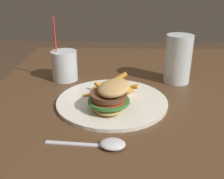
{
  "coord_description": "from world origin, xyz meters",
  "views": [
    {
      "loc": [
        0.63,
        -0.1,
        1.11
      ],
      "look_at": [
        -0.04,
        -0.13,
        0.81
      ],
      "focal_mm": 42.0,
      "sensor_mm": 36.0,
      "label": 1
    }
  ],
  "objects_px": {
    "meal_plate_near": "(112,98)",
    "juice_glass": "(65,66)",
    "beer_glass": "(178,60)",
    "spoon": "(109,144)"
  },
  "relations": [
    {
      "from": "beer_glass",
      "to": "spoon",
      "type": "xyz_separation_m",
      "value": [
        0.38,
        -0.21,
        -0.07
      ]
    },
    {
      "from": "beer_glass",
      "to": "spoon",
      "type": "bearing_deg",
      "value": -29.12
    },
    {
      "from": "juice_glass",
      "to": "meal_plate_near",
      "type": "bearing_deg",
      "value": 40.61
    },
    {
      "from": "spoon",
      "to": "juice_glass",
      "type": "bearing_deg",
      "value": 118.02
    },
    {
      "from": "beer_glass",
      "to": "juice_glass",
      "type": "distance_m",
      "value": 0.38
    },
    {
      "from": "beer_glass",
      "to": "meal_plate_near",
      "type": "bearing_deg",
      "value": -48.23
    },
    {
      "from": "meal_plate_near",
      "to": "juice_glass",
      "type": "relative_size",
      "value": 1.45
    },
    {
      "from": "meal_plate_near",
      "to": "spoon",
      "type": "relative_size",
      "value": 1.78
    },
    {
      "from": "beer_glass",
      "to": "juice_glass",
      "type": "xyz_separation_m",
      "value": [
        -0.01,
        -0.38,
        -0.03
      ]
    },
    {
      "from": "meal_plate_near",
      "to": "juice_glass",
      "type": "bearing_deg",
      "value": -139.39
    }
  ]
}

